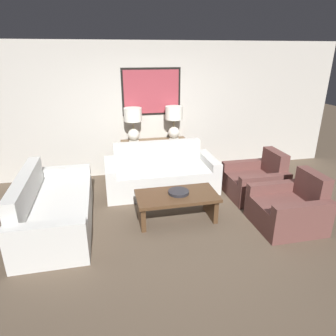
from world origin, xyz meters
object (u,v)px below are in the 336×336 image
(table_lamp_left, at_px, (133,121))
(armchair_near_back_wall, at_px, (256,182))
(couch_by_side, at_px, (54,209))
(table_lamp_right, at_px, (174,119))
(couch_by_back_wall, at_px, (161,175))
(coffee_table, at_px, (177,201))
(armchair_near_camera, at_px, (289,209))
(decorative_bowl, at_px, (179,192))
(console_table, at_px, (154,158))

(table_lamp_left, bearing_deg, armchair_near_back_wall, -33.59)
(table_lamp_left, xyz_separation_m, couch_by_side, (-1.38, -1.65, -0.89))
(table_lamp_right, relative_size, couch_by_back_wall, 0.33)
(couch_by_back_wall, relative_size, coffee_table, 1.66)
(couch_by_side, bearing_deg, table_lamp_left, 50.19)
(table_lamp_right, xyz_separation_m, couch_by_side, (-2.20, -1.65, -0.89))
(table_lamp_right, relative_size, armchair_near_camera, 0.74)
(decorative_bowl, height_order, armchair_near_back_wall, armchair_near_back_wall)
(table_lamp_left, height_order, decorative_bowl, table_lamp_left)
(console_table, bearing_deg, coffee_table, -89.33)
(table_lamp_left, xyz_separation_m, coffee_table, (0.43, -1.85, -0.86))
(console_table, distance_m, coffee_table, 1.85)
(couch_by_side, height_order, armchair_near_camera, couch_by_side)
(decorative_bowl, relative_size, armchair_near_camera, 0.35)
(table_lamp_right, distance_m, armchair_near_back_wall, 2.02)
(console_table, distance_m, table_lamp_right, 0.90)
(armchair_near_camera, bearing_deg, couch_by_side, 168.23)
(console_table, height_order, couch_by_back_wall, couch_by_back_wall)
(armchair_near_camera, bearing_deg, coffee_table, 162.24)
(table_lamp_left, height_order, table_lamp_right, same)
(table_lamp_left, bearing_deg, decorative_bowl, -75.69)
(table_lamp_left, xyz_separation_m, table_lamp_right, (0.82, 0.00, 0.00))
(decorative_bowl, bearing_deg, coffee_table, -139.91)
(console_table, height_order, table_lamp_left, table_lamp_left)
(couch_by_back_wall, bearing_deg, couch_by_side, -151.62)
(console_table, height_order, table_lamp_right, table_lamp_right)
(couch_by_back_wall, height_order, armchair_near_back_wall, couch_by_back_wall)
(coffee_table, relative_size, decorative_bowl, 3.87)
(coffee_table, height_order, decorative_bowl, decorative_bowl)
(couch_by_side, xyz_separation_m, armchair_near_camera, (3.40, -0.71, -0.02))
(armchair_near_back_wall, height_order, armchair_near_camera, same)
(table_lamp_left, bearing_deg, console_table, -0.00)
(console_table, height_order, decorative_bowl, console_table)
(table_lamp_right, relative_size, coffee_table, 0.55)
(console_table, height_order, armchair_near_back_wall, armchair_near_back_wall)
(table_lamp_left, distance_m, decorative_bowl, 2.02)
(armchair_near_camera, bearing_deg, console_table, 124.31)
(armchair_near_back_wall, bearing_deg, couch_by_side, -174.79)
(console_table, distance_m, armchair_near_back_wall, 2.10)
(couch_by_back_wall, relative_size, decorative_bowl, 6.43)
(coffee_table, bearing_deg, table_lamp_left, 103.15)
(table_lamp_left, height_order, couch_by_back_wall, table_lamp_left)
(couch_by_side, bearing_deg, console_table, 42.74)
(coffee_table, height_order, armchair_near_back_wall, armchair_near_back_wall)
(console_table, relative_size, coffee_table, 1.09)
(table_lamp_right, distance_m, coffee_table, 2.08)
(table_lamp_left, relative_size, couch_by_back_wall, 0.33)
(couch_by_side, bearing_deg, couch_by_back_wall, 28.38)
(console_table, height_order, coffee_table, console_table)
(table_lamp_left, height_order, armchair_near_back_wall, table_lamp_left)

